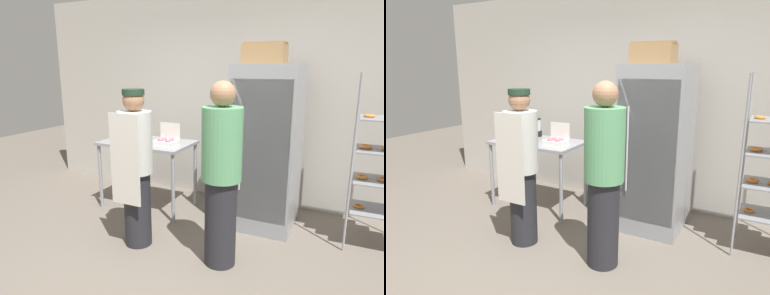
% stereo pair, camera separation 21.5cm
% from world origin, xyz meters
% --- Properties ---
extents(ground_plane, '(14.00, 14.00, 0.00)m').
position_xyz_m(ground_plane, '(0.00, 0.00, 0.00)').
color(ground_plane, '#6B6056').
extents(back_wall, '(6.40, 0.12, 2.83)m').
position_xyz_m(back_wall, '(0.00, 2.19, 1.42)').
color(back_wall, '#B7B2A8').
rests_on(back_wall, ground_plane).
extents(refrigerator, '(0.70, 0.78, 1.86)m').
position_xyz_m(refrigerator, '(0.55, 1.49, 0.93)').
color(refrigerator, gray).
rests_on(refrigerator, ground_plane).
extents(prep_counter, '(1.16, 0.70, 0.89)m').
position_xyz_m(prep_counter, '(-0.96, 1.34, 0.79)').
color(prep_counter, gray).
rests_on(prep_counter, ground_plane).
extents(donut_box, '(0.28, 0.21, 0.26)m').
position_xyz_m(donut_box, '(-0.65, 1.31, 0.93)').
color(donut_box, silver).
rests_on(donut_box, prep_counter).
extents(blender_pitcher, '(0.12, 0.12, 0.25)m').
position_xyz_m(blender_pitcher, '(-1.13, 1.59, 1.00)').
color(blender_pitcher, black).
rests_on(blender_pitcher, prep_counter).
extents(binder_stack, '(0.33, 0.28, 0.10)m').
position_xyz_m(binder_stack, '(-1.15, 1.20, 0.94)').
color(binder_stack, '#2D5193').
rests_on(binder_stack, prep_counter).
extents(cardboard_storage_box, '(0.45, 0.32, 0.23)m').
position_xyz_m(cardboard_storage_box, '(0.50, 1.43, 1.97)').
color(cardboard_storage_box, '#937047').
rests_on(cardboard_storage_box, refrigerator).
extents(person_baker, '(0.34, 0.36, 1.62)m').
position_xyz_m(person_baker, '(-0.52, 0.44, 0.84)').
color(person_baker, '#232328').
rests_on(person_baker, ground_plane).
extents(person_customer, '(0.36, 0.36, 1.72)m').
position_xyz_m(person_customer, '(0.39, 0.47, 0.88)').
color(person_customer, '#232328').
rests_on(person_customer, ground_plane).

